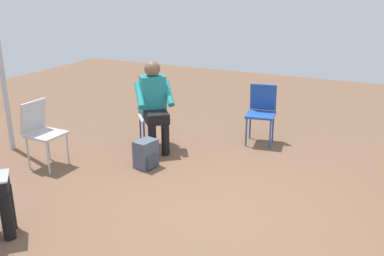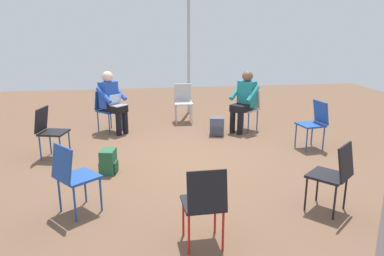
# 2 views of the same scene
# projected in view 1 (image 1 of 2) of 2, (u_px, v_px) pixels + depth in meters

# --- Properties ---
(ground_plane) EXTENTS (14.32, 14.32, 0.00)m
(ground_plane) POSITION_uv_depth(u_px,v_px,m) (214.00, 217.00, 4.30)
(ground_plane) COLOR brown
(chair_west) EXTENTS (0.45, 0.41, 0.85)m
(chair_west) POSITION_uv_depth(u_px,v_px,m) (41.00, 129.00, 5.36)
(chair_west) COLOR #B7B7BC
(chair_west) RESTS_ON ground
(chair_north) EXTENTS (0.46, 0.49, 0.85)m
(chair_north) POSITION_uv_depth(u_px,v_px,m) (262.00, 109.00, 6.19)
(chair_north) COLOR #1E4799
(chair_north) RESTS_ON ground
(chair_northwest) EXTENTS (0.58, 0.59, 0.85)m
(chair_northwest) POSITION_uv_depth(u_px,v_px,m) (153.00, 112.00, 6.07)
(chair_northwest) COLOR #B7B7BC
(chair_northwest) RESTS_ON ground
(person_in_teal) EXTENTS (0.63, 0.63, 1.24)m
(person_in_teal) POSITION_uv_depth(u_px,v_px,m) (154.00, 101.00, 5.85)
(person_in_teal) COLOR black
(person_in_teal) RESTS_ON ground
(backpack_by_empty_chair) EXTENTS (0.28, 0.31, 0.36)m
(backpack_by_empty_chair) POSITION_uv_depth(u_px,v_px,m) (146.00, 155.00, 5.42)
(backpack_by_empty_chair) COLOR #475160
(backpack_by_empty_chair) RESTS_ON ground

